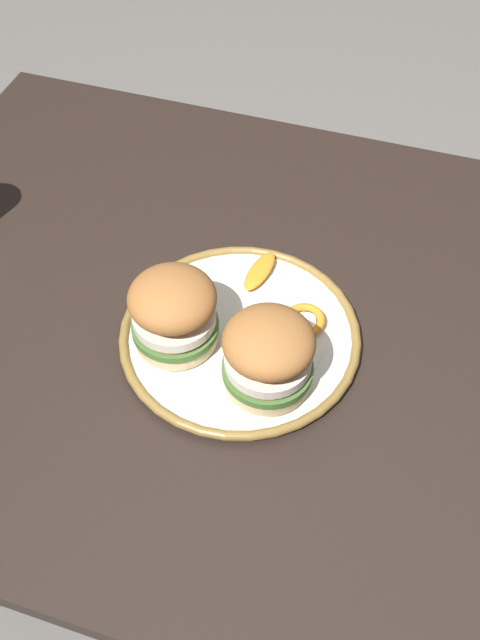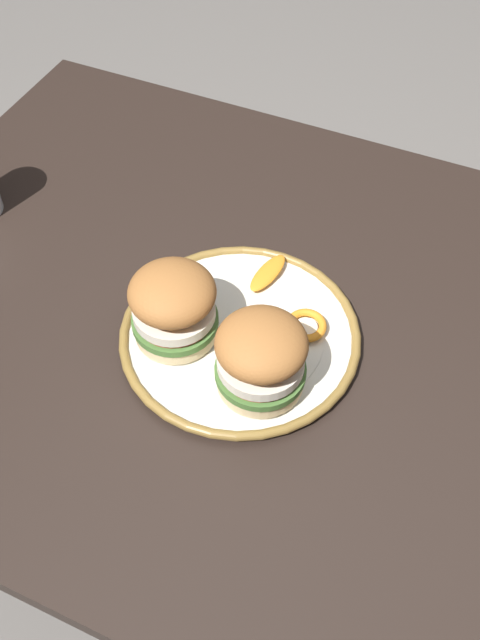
# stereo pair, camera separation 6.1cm
# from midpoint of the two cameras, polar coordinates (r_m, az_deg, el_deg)

# --- Properties ---
(ground_plane) EXTENTS (8.00, 8.00, 0.00)m
(ground_plane) POSITION_cam_midpoint_polar(r_m,az_deg,el_deg) (1.59, 4.26, -18.41)
(ground_plane) COLOR slate
(dining_table) EXTENTS (1.25, 0.83, 0.77)m
(dining_table) POSITION_cam_midpoint_polar(r_m,az_deg,el_deg) (1.01, 6.43, -5.29)
(dining_table) COLOR black
(dining_table) RESTS_ON ground
(dinner_plate) EXTENTS (0.30, 0.30, 0.02)m
(dinner_plate) POSITION_cam_midpoint_polar(r_m,az_deg,el_deg) (0.90, 1.95, -1.31)
(dinner_plate) COLOR silver
(dinner_plate) RESTS_ON dining_table
(sandwich_half_left) EXTENTS (0.12, 0.12, 0.10)m
(sandwich_half_left) POSITION_cam_midpoint_polar(r_m,az_deg,el_deg) (0.81, 3.83, -2.98)
(sandwich_half_left) COLOR beige
(sandwich_half_left) RESTS_ON dinner_plate
(sandwich_half_right) EXTENTS (0.11, 0.11, 0.10)m
(sandwich_half_right) POSITION_cam_midpoint_polar(r_m,az_deg,el_deg) (0.85, -3.24, 1.06)
(sandwich_half_right) COLOR beige
(sandwich_half_right) RESTS_ON dinner_plate
(orange_peel_curled) EXTENTS (0.07, 0.07, 0.01)m
(orange_peel_curled) POSITION_cam_midpoint_polar(r_m,az_deg,el_deg) (0.90, 7.50, -0.37)
(orange_peel_curled) COLOR orange
(orange_peel_curled) RESTS_ON dinner_plate
(orange_peel_strip_long) EXTENTS (0.04, 0.08, 0.01)m
(orange_peel_strip_long) POSITION_cam_midpoint_polar(r_m,az_deg,el_deg) (0.95, 4.06, 3.65)
(orange_peel_strip_long) COLOR orange
(orange_peel_strip_long) RESTS_ON dinner_plate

